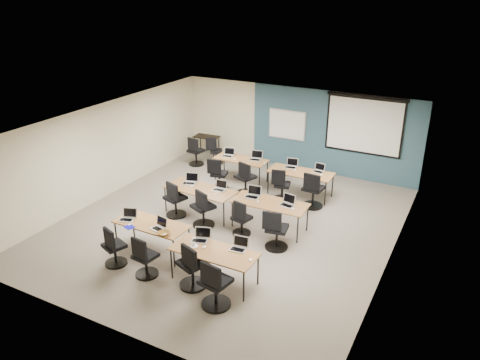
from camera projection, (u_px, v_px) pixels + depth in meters
The scene contains 58 objects.
floor at pixel (230, 223), 12.12m from camera, with size 8.00×9.00×0.02m, color #6B6354.
ceiling at pixel (229, 122), 11.06m from camera, with size 8.00×9.00×0.02m, color white.
wall_back at pixel (296, 128), 15.25m from camera, with size 8.00×0.04×2.70m, color beige.
wall_front at pixel (101, 264), 7.93m from camera, with size 8.00×0.04×2.70m, color beige.
wall_left at pixel (107, 150), 13.31m from camera, with size 0.04×9.00×2.70m, color beige.
wall_right at pixel (395, 209), 9.88m from camera, with size 0.04×9.00×2.70m, color beige.
blue_accent_panel at pixel (333, 134), 14.69m from camera, with size 5.50×0.04×2.70m, color #3D5977.
whiteboard at pixel (287, 125), 15.28m from camera, with size 1.28×0.03×0.98m.
projector_screen at pixel (365, 122), 14.02m from camera, with size 2.40×0.10×1.82m.
training_table_front_left at pixel (151, 225), 10.59m from camera, with size 1.74×0.73×0.73m.
training_table_front_right at pixel (214, 253), 9.51m from camera, with size 1.82×0.76×0.73m.
training_table_mid_left at pixel (200, 190), 12.35m from camera, with size 1.93×0.80×0.73m.
training_table_mid_right at pixel (270, 204), 11.59m from camera, with size 1.89×0.79×0.73m.
training_table_back_left at pixel (241, 160), 14.43m from camera, with size 1.66×0.69×0.73m.
training_table_back_right at pixel (301, 173), 13.44m from camera, with size 1.86×0.77×0.73m.
laptop_0 at pixel (128, 217), 10.72m from camera, with size 0.33×0.28×0.25m.
mouse_0 at pixel (129, 224), 10.50m from camera, with size 0.06×0.09×0.03m, color white.
task_chair_0 at pixel (114, 250), 10.16m from camera, with size 0.51×0.49×0.97m.
laptop_1 at pixel (160, 226), 10.33m from camera, with size 0.33×0.28×0.25m.
mouse_1 at pixel (165, 235), 10.08m from camera, with size 0.06×0.10×0.03m, color white.
task_chair_1 at pixel (144, 260), 9.78m from camera, with size 0.49×0.49×0.98m.
laptop_2 at pixel (201, 237), 9.86m from camera, with size 0.35×0.29×0.26m.
mouse_2 at pixel (204, 247), 9.61m from camera, with size 0.07×0.10×0.04m, color white.
task_chair_2 at pixel (192, 269), 9.41m from camera, with size 0.59×0.57×1.04m.
laptop_3 at pixel (239, 246), 9.54m from camera, with size 0.33×0.28×0.25m.
mouse_3 at pixel (251, 260), 9.17m from camera, with size 0.06×0.10×0.04m, color white.
task_chair_3 at pixel (215, 288), 8.83m from camera, with size 0.58×0.58×1.05m.
laptop_4 at pixel (190, 181), 12.65m from camera, with size 0.36×0.30×0.27m.
mouse_4 at pixel (192, 186), 12.48m from camera, with size 0.06×0.10×0.04m, color white.
task_chair_4 at pixel (175, 202), 12.30m from camera, with size 0.56×0.55×1.02m.
laptop_5 at pixel (220, 188), 12.25m from camera, with size 0.33×0.28×0.25m.
mouse_5 at pixel (217, 194), 12.03m from camera, with size 0.06×0.10×0.03m, color white.
task_chair_5 at pixel (203, 211), 11.79m from camera, with size 0.60×0.57×1.04m.
laptop_6 at pixel (253, 194), 11.86m from camera, with size 0.36×0.31×0.27m.
mouse_6 at pixel (258, 202), 11.59m from camera, with size 0.05×0.09×0.03m, color white.
task_chair_6 at pixel (241, 221), 11.40m from camera, with size 0.46×0.46×0.95m.
laptop_7 at pixel (288, 203), 11.41m from camera, with size 0.34×0.29×0.26m.
mouse_7 at pixel (293, 209), 11.22m from camera, with size 0.06×0.10×0.04m, color white.
task_chair_7 at pixel (276, 233), 10.79m from camera, with size 0.54×0.54×1.02m.
laptop_8 at pixel (228, 154), 14.62m from camera, with size 0.34×0.29×0.25m.
mouse_8 at pixel (234, 159), 14.36m from camera, with size 0.06×0.10×0.03m, color white.
task_chair_8 at pixel (218, 177), 13.93m from camera, with size 0.52×0.51×0.99m.
laptop_9 at pixel (256, 157), 14.33m from camera, with size 0.36×0.30×0.27m.
mouse_9 at pixel (264, 163), 14.02m from camera, with size 0.06×0.09×0.03m, color white.
task_chair_9 at pixel (245, 181), 13.58m from camera, with size 0.59×0.56×1.04m.
laptop_10 at pixel (291, 165), 13.74m from camera, with size 0.34×0.29×0.26m.
mouse_10 at pixel (295, 170), 13.53m from camera, with size 0.06×0.10×0.03m, color white.
task_chair_10 at pixel (281, 187), 13.24m from camera, with size 0.48×0.48×0.96m.
laptop_11 at pixel (319, 170), 13.42m from camera, with size 0.31×0.26×0.23m.
mouse_11 at pixel (321, 175), 13.17m from camera, with size 0.07×0.10×0.04m, color white.
task_chair_11 at pixel (313, 193), 12.80m from camera, with size 0.58×0.58×1.05m.
blue_mousepad at pixel (129, 227), 10.41m from camera, with size 0.23×0.19×0.01m, color #0B0A99.
snack_bowl at pixel (164, 233), 10.09m from camera, with size 0.31×0.31×0.07m, color #986121.
snack_plate at pixel (194, 246), 9.65m from camera, with size 0.17×0.17×0.01m, color white.
coffee_cup at pixel (193, 245), 9.64m from camera, with size 0.07×0.07×0.06m, color white.
utility_table at pixel (207, 139), 16.48m from camera, with size 0.88×0.49×0.75m.
spare_chair_a at pixel (215, 153), 15.92m from camera, with size 0.51×0.46×0.95m.
spare_chair_b at pixel (195, 154), 15.78m from camera, with size 0.52×0.52×1.00m.
Camera 1 is at (5.22, -9.36, 5.78)m, focal length 35.00 mm.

